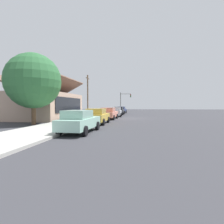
{
  "coord_description": "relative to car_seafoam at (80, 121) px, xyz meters",
  "views": [
    {
      "loc": [
        -27.4,
        -1.5,
        1.95
      ],
      "look_at": [
        -1.05,
        2.51,
        0.95
      ],
      "focal_mm": 29.96,
      "sensor_mm": 36.0,
      "label": 1
    }
  ],
  "objects": [
    {
      "name": "car_coral",
      "position": [
        12.6,
        0.09,
        0.0
      ],
      "size": [
        4.66,
        2.13,
        1.59
      ],
      "rotation": [
        0.0,
        0.0,
        -0.02
      ],
      "color": "#EA8C75",
      "rests_on": "ground"
    },
    {
      "name": "storefront_building",
      "position": [
        12.27,
        9.27,
        1.12
      ],
      "size": [
        11.86,
        7.76,
        5.69
      ],
      "color": "tan",
      "rests_on": "ground"
    },
    {
      "name": "car_navy",
      "position": [
        31.23,
        0.19,
        -0.0
      ],
      "size": [
        4.57,
        2.18,
        1.59
      ],
      "rotation": [
        0.0,
        0.0,
        -0.04
      ],
      "color": "navy",
      "rests_on": "ground"
    },
    {
      "name": "traffic_light_main",
      "position": [
        35.65,
        -0.17,
        2.68
      ],
      "size": [
        0.37,
        2.79,
        5.2
      ],
      "color": "#383833",
      "rests_on": "ground"
    },
    {
      "name": "car_charcoal",
      "position": [
        25.04,
        0.06,
        0.0
      ],
      "size": [
        4.81,
        2.07,
        1.59
      ],
      "rotation": [
        0.0,
        0.0,
        0.02
      ],
      "color": "#2D3035",
      "rests_on": "ground"
    },
    {
      "name": "sidewalk_curb",
      "position": [
        14.85,
        2.89,
        -0.74
      ],
      "size": [
        60.0,
        4.2,
        0.16
      ],
      "primitive_type": "cube",
      "color": "#B2AFA8",
      "rests_on": "ground"
    },
    {
      "name": "shade_tree",
      "position": [
        4.64,
        6.31,
        3.5
      ],
      "size": [
        5.46,
        5.46,
        7.06
      ],
      "color": "brown",
      "rests_on": "ground"
    },
    {
      "name": "fire_hydrant_red",
      "position": [
        28.43,
        1.49,
        -0.32
      ],
      "size": [
        0.22,
        0.22,
        0.71
      ],
      "color": "red",
      "rests_on": "sidewalk_curb"
    },
    {
      "name": "car_mustard",
      "position": [
        6.08,
        0.18,
        -0.0
      ],
      "size": [
        4.53,
        2.06,
        1.59
      ],
      "rotation": [
        0.0,
        0.0,
        0.0
      ],
      "color": "gold",
      "rests_on": "ground"
    },
    {
      "name": "car_seafoam",
      "position": [
        0.0,
        0.0,
        0.0
      ],
      "size": [
        4.9,
        2.04,
        1.59
      ],
      "rotation": [
        0.0,
        0.0,
        -0.03
      ],
      "color": "#9ED1BC",
      "rests_on": "ground"
    },
    {
      "name": "ground_plane",
      "position": [
        14.85,
        -2.71,
        -0.82
      ],
      "size": [
        120.0,
        120.0,
        0.0
      ],
      "primitive_type": "plane",
      "color": "#38383D"
    },
    {
      "name": "car_silver",
      "position": [
        18.5,
        -0.07,
        -0.0
      ],
      "size": [
        4.56,
        2.23,
        1.59
      ],
      "rotation": [
        0.0,
        0.0,
        0.05
      ],
      "color": "silver",
      "rests_on": "ground"
    },
    {
      "name": "utility_pole_wooden",
      "position": [
        21.15,
        5.49,
        3.11
      ],
      "size": [
        1.8,
        0.24,
        7.5
      ],
      "color": "brown",
      "rests_on": "ground"
    }
  ]
}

